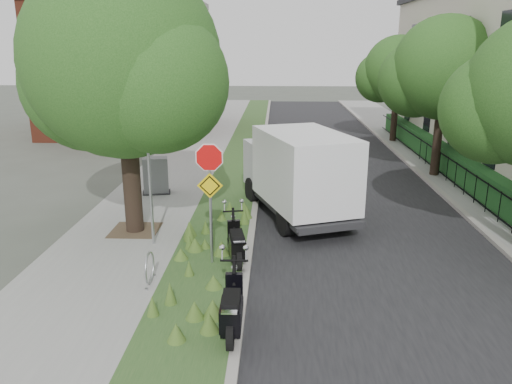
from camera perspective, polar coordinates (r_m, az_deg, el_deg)
ground at (r=12.36m, az=1.17°, el=-9.79°), size 120.00×120.00×0.00m
sidewalk_near at (r=22.22m, az=-9.29°, el=2.14°), size 3.50×60.00×0.12m
verge at (r=21.83m, az=-2.20°, el=2.09°), size 2.00×60.00×0.12m
kerb_near at (r=21.77m, az=0.42°, el=2.08°), size 0.20×60.00×0.13m
road at (r=21.96m, az=9.60°, el=1.81°), size 7.00×60.00×0.01m
kerb_far at (r=22.65m, az=18.42°, el=1.79°), size 0.20×60.00×0.13m
footpath_far at (r=23.19m, az=22.46°, el=1.69°), size 3.20×60.00×0.12m
street_tree_main at (r=14.61m, az=-15.13°, el=13.30°), size 6.21×5.54×7.66m
bare_post at (r=13.74m, az=-12.08°, el=1.99°), size 0.08×0.08×4.00m
bike_hoop at (r=11.96m, az=-12.07°, el=-8.48°), size 0.06×0.78×0.77m
sign_assembly at (r=12.19m, az=-5.30°, el=1.46°), size 0.94×0.08×3.22m
fence_far at (r=22.72m, az=20.26°, el=3.23°), size 0.04×24.00×1.00m
hedge_far at (r=22.95m, az=21.92°, el=3.18°), size 1.00×24.00×1.10m
brick_building at (r=34.50m, az=-14.41°, el=13.85°), size 9.40×10.40×8.30m
far_tree_b at (r=22.21m, az=20.52°, el=12.60°), size 4.83×4.31×6.56m
far_tree_c at (r=29.93m, az=15.77°, el=12.94°), size 4.37×3.89×5.93m
scooter_near at (r=12.73m, az=-2.23°, el=-6.30°), size 0.60×1.82×0.87m
scooter_far at (r=9.74m, az=-2.77°, el=-13.75°), size 0.41×1.92×0.91m
box_truck at (r=16.13m, az=4.81°, el=2.54°), size 3.78×5.82×2.46m
utility_cabinet at (r=18.97m, az=-11.38°, el=1.78°), size 1.13×0.87×1.36m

